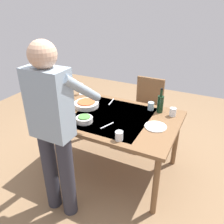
{
  "coord_description": "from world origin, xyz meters",
  "views": [
    {
      "loc": [
        -1.02,
        2.06,
        1.97
      ],
      "look_at": [
        0.0,
        0.0,
        0.79
      ],
      "focal_mm": 36.92,
      "sensor_mm": 36.0,
      "label": 1
    }
  ],
  "objects_px": {
    "person_server": "(54,126)",
    "dinner_plate_near": "(156,127)",
    "water_cup_near_right": "(151,106)",
    "wine_glass_left": "(81,87)",
    "water_cup_far_left": "(119,136)",
    "water_cup_near_left": "(173,112)",
    "side_bowl_salad": "(84,119)",
    "serving_bowl_pasta": "(86,104)",
    "chair_near": "(147,105)",
    "wine_bottle": "(160,103)",
    "dining_table": "(112,121)"
  },
  "relations": [
    {
      "from": "wine_bottle",
      "to": "serving_bowl_pasta",
      "type": "height_order",
      "value": "wine_bottle"
    },
    {
      "from": "chair_near",
      "to": "side_bowl_salad",
      "type": "bearing_deg",
      "value": 73.3
    },
    {
      "from": "water_cup_near_right",
      "to": "dinner_plate_near",
      "type": "height_order",
      "value": "water_cup_near_right"
    },
    {
      "from": "person_server",
      "to": "wine_bottle",
      "type": "height_order",
      "value": "person_server"
    },
    {
      "from": "chair_near",
      "to": "wine_glass_left",
      "type": "bearing_deg",
      "value": 31.77
    },
    {
      "from": "serving_bowl_pasta",
      "to": "side_bowl_salad",
      "type": "xyz_separation_m",
      "value": [
        -0.19,
        0.34,
        0.0
      ]
    },
    {
      "from": "chair_near",
      "to": "side_bowl_salad",
      "type": "xyz_separation_m",
      "value": [
        0.34,
        1.13,
        0.25
      ]
    },
    {
      "from": "dinner_plate_near",
      "to": "water_cup_near_right",
      "type": "bearing_deg",
      "value": -64.85
    },
    {
      "from": "serving_bowl_pasta",
      "to": "wine_bottle",
      "type": "bearing_deg",
      "value": -163.37
    },
    {
      "from": "water_cup_far_left",
      "to": "side_bowl_salad",
      "type": "relative_size",
      "value": 0.5
    },
    {
      "from": "water_cup_near_right",
      "to": "side_bowl_salad",
      "type": "xyz_separation_m",
      "value": [
        0.55,
        0.6,
        -0.01
      ]
    },
    {
      "from": "water_cup_near_left",
      "to": "water_cup_near_right",
      "type": "xyz_separation_m",
      "value": [
        0.27,
        -0.04,
        -0.0
      ]
    },
    {
      "from": "water_cup_far_left",
      "to": "dinner_plate_near",
      "type": "bearing_deg",
      "value": -122.2
    },
    {
      "from": "person_server",
      "to": "dinner_plate_near",
      "type": "relative_size",
      "value": 7.34
    },
    {
      "from": "serving_bowl_pasta",
      "to": "water_cup_near_right",
      "type": "bearing_deg",
      "value": -160.07
    },
    {
      "from": "water_cup_near_right",
      "to": "water_cup_far_left",
      "type": "distance_m",
      "value": 0.75
    },
    {
      "from": "dining_table",
      "to": "water_cup_near_left",
      "type": "height_order",
      "value": "water_cup_near_left"
    },
    {
      "from": "side_bowl_salad",
      "to": "water_cup_near_right",
      "type": "bearing_deg",
      "value": -132.31
    },
    {
      "from": "person_server",
      "to": "dinner_plate_near",
      "type": "xyz_separation_m",
      "value": [
        -0.7,
        -0.74,
        -0.21
      ]
    },
    {
      "from": "dining_table",
      "to": "person_server",
      "type": "distance_m",
      "value": 0.83
    },
    {
      "from": "person_server",
      "to": "water_cup_far_left",
      "type": "distance_m",
      "value": 0.61
    },
    {
      "from": "water_cup_near_left",
      "to": "water_cup_near_right",
      "type": "distance_m",
      "value": 0.27
    },
    {
      "from": "water_cup_near_right",
      "to": "serving_bowl_pasta",
      "type": "height_order",
      "value": "water_cup_near_right"
    },
    {
      "from": "chair_near",
      "to": "water_cup_near_right",
      "type": "height_order",
      "value": "chair_near"
    },
    {
      "from": "wine_bottle",
      "to": "side_bowl_salad",
      "type": "height_order",
      "value": "wine_bottle"
    },
    {
      "from": "person_server",
      "to": "wine_glass_left",
      "type": "distance_m",
      "value": 1.25
    },
    {
      "from": "dining_table",
      "to": "water_cup_near_left",
      "type": "bearing_deg",
      "value": -153.36
    },
    {
      "from": "chair_near",
      "to": "water_cup_far_left",
      "type": "height_order",
      "value": "chair_near"
    },
    {
      "from": "water_cup_near_left",
      "to": "side_bowl_salad",
      "type": "distance_m",
      "value": 0.99
    },
    {
      "from": "serving_bowl_pasta",
      "to": "wine_glass_left",
      "type": "bearing_deg",
      "value": -47.66
    },
    {
      "from": "wine_glass_left",
      "to": "side_bowl_salad",
      "type": "xyz_separation_m",
      "value": [
        -0.46,
        0.64,
        -0.07
      ]
    },
    {
      "from": "water_cup_near_right",
      "to": "wine_glass_left",
      "type": "bearing_deg",
      "value": -2.04
    },
    {
      "from": "water_cup_far_left",
      "to": "dining_table",
      "type": "bearing_deg",
      "value": -55.73
    },
    {
      "from": "chair_near",
      "to": "side_bowl_salad",
      "type": "distance_m",
      "value": 1.21
    },
    {
      "from": "water_cup_far_left",
      "to": "serving_bowl_pasta",
      "type": "bearing_deg",
      "value": -36.08
    },
    {
      "from": "dining_table",
      "to": "water_cup_far_left",
      "type": "bearing_deg",
      "value": 124.27
    },
    {
      "from": "chair_near",
      "to": "water_cup_near_left",
      "type": "distance_m",
      "value": 0.79
    },
    {
      "from": "person_server",
      "to": "serving_bowl_pasta",
      "type": "bearing_deg",
      "value": -76.12
    },
    {
      "from": "dining_table",
      "to": "water_cup_near_right",
      "type": "xyz_separation_m",
      "value": [
        -0.34,
        -0.35,
        0.12
      ]
    },
    {
      "from": "person_server",
      "to": "wine_bottle",
      "type": "relative_size",
      "value": 5.71
    },
    {
      "from": "person_server",
      "to": "wine_bottle",
      "type": "bearing_deg",
      "value": -120.24
    },
    {
      "from": "side_bowl_salad",
      "to": "water_cup_near_left",
      "type": "bearing_deg",
      "value": -145.54
    },
    {
      "from": "wine_glass_left",
      "to": "side_bowl_salad",
      "type": "distance_m",
      "value": 0.79
    },
    {
      "from": "wine_glass_left",
      "to": "water_cup_near_left",
      "type": "height_order",
      "value": "wine_glass_left"
    },
    {
      "from": "person_server",
      "to": "wine_bottle",
      "type": "xyz_separation_m",
      "value": [
        -0.64,
        -1.09,
        -0.11
      ]
    },
    {
      "from": "wine_bottle",
      "to": "water_cup_far_left",
      "type": "height_order",
      "value": "wine_bottle"
    },
    {
      "from": "person_server",
      "to": "water_cup_near_right",
      "type": "xyz_separation_m",
      "value": [
        -0.53,
        -1.11,
        -0.17
      ]
    },
    {
      "from": "person_server",
      "to": "water_cup_near_right",
      "type": "relative_size",
      "value": 17.83
    },
    {
      "from": "chair_near",
      "to": "person_server",
      "type": "relative_size",
      "value": 0.54
    },
    {
      "from": "wine_glass_left",
      "to": "serving_bowl_pasta",
      "type": "distance_m",
      "value": 0.41
    }
  ]
}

